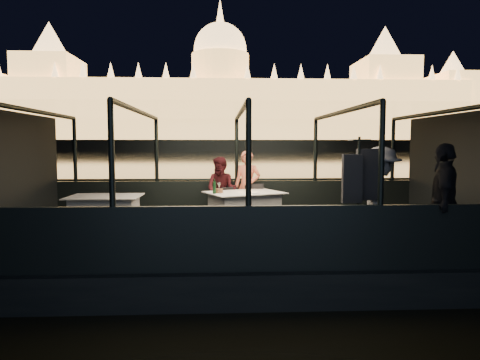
{
  "coord_description": "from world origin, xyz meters",
  "views": [
    {
      "loc": [
        -0.38,
        -7.67,
        2.21
      ],
      "look_at": [
        0.0,
        0.4,
        1.55
      ],
      "focal_mm": 32.0,
      "sensor_mm": 36.0,
      "label": 1
    }
  ],
  "objects_px": {
    "person_woman_coral": "(247,189)",
    "wine_bottle": "(214,186)",
    "passenger_dark": "(443,205)",
    "chair_port_left": "(229,205)",
    "passenger_stripe": "(380,200)",
    "chair_port_right": "(255,204)",
    "person_man_maroon": "(221,189)",
    "coat_stand": "(358,200)",
    "dining_table_central": "(244,211)",
    "dining_table_aft": "(105,213)"
  },
  "relations": [
    {
      "from": "person_woman_coral",
      "to": "wine_bottle",
      "type": "height_order",
      "value": "person_woman_coral"
    },
    {
      "from": "person_woman_coral",
      "to": "passenger_dark",
      "type": "bearing_deg",
      "value": -36.63
    },
    {
      "from": "chair_port_left",
      "to": "passenger_dark",
      "type": "bearing_deg",
      "value": -66.57
    },
    {
      "from": "passenger_stripe",
      "to": "passenger_dark",
      "type": "xyz_separation_m",
      "value": [
        0.72,
        -0.6,
        0.0
      ]
    },
    {
      "from": "chair_port_right",
      "to": "person_man_maroon",
      "type": "relative_size",
      "value": 0.6
    },
    {
      "from": "coat_stand",
      "to": "passenger_stripe",
      "type": "bearing_deg",
      "value": 39.68
    },
    {
      "from": "chair_port_right",
      "to": "passenger_stripe",
      "type": "relative_size",
      "value": 0.51
    },
    {
      "from": "dining_table_central",
      "to": "coat_stand",
      "type": "distance_m",
      "value": 2.86
    },
    {
      "from": "dining_table_aft",
      "to": "person_man_maroon",
      "type": "distance_m",
      "value": 2.48
    },
    {
      "from": "dining_table_central",
      "to": "passenger_dark",
      "type": "relative_size",
      "value": 0.83
    },
    {
      "from": "dining_table_central",
      "to": "chair_port_left",
      "type": "height_order",
      "value": "chair_port_left"
    },
    {
      "from": "coat_stand",
      "to": "chair_port_left",
      "type": "bearing_deg",
      "value": 123.52
    },
    {
      "from": "chair_port_left",
      "to": "chair_port_right",
      "type": "relative_size",
      "value": 0.92
    },
    {
      "from": "person_man_maroon",
      "to": "dining_table_aft",
      "type": "bearing_deg",
      "value": -137.34
    },
    {
      "from": "person_man_maroon",
      "to": "person_woman_coral",
      "type": "bearing_deg",
      "value": 20.6
    },
    {
      "from": "person_woman_coral",
      "to": "coat_stand",
      "type": "bearing_deg",
      "value": -50.3
    },
    {
      "from": "chair_port_right",
      "to": "person_woman_coral",
      "type": "xyz_separation_m",
      "value": [
        -0.14,
        0.27,
        0.3
      ]
    },
    {
      "from": "chair_port_left",
      "to": "coat_stand",
      "type": "relative_size",
      "value": 0.43
    },
    {
      "from": "chair_port_right",
      "to": "person_woman_coral",
      "type": "distance_m",
      "value": 0.43
    },
    {
      "from": "chair_port_left",
      "to": "chair_port_right",
      "type": "height_order",
      "value": "chair_port_right"
    },
    {
      "from": "dining_table_central",
      "to": "chair_port_left",
      "type": "relative_size",
      "value": 1.82
    },
    {
      "from": "person_woman_coral",
      "to": "person_man_maroon",
      "type": "height_order",
      "value": "person_woman_coral"
    },
    {
      "from": "person_woman_coral",
      "to": "passenger_stripe",
      "type": "bearing_deg",
      "value": -39.73
    },
    {
      "from": "dining_table_central",
      "to": "person_woman_coral",
      "type": "relative_size",
      "value": 0.91
    },
    {
      "from": "wine_bottle",
      "to": "chair_port_left",
      "type": "bearing_deg",
      "value": 66.26
    },
    {
      "from": "dining_table_aft",
      "to": "chair_port_left",
      "type": "height_order",
      "value": "chair_port_left"
    },
    {
      "from": "dining_table_aft",
      "to": "chair_port_left",
      "type": "xyz_separation_m",
      "value": [
        2.44,
        0.65,
        0.06
      ]
    },
    {
      "from": "coat_stand",
      "to": "dining_table_central",
      "type": "bearing_deg",
      "value": 123.63
    },
    {
      "from": "coat_stand",
      "to": "wine_bottle",
      "type": "relative_size",
      "value": 6.33
    },
    {
      "from": "dining_table_central",
      "to": "wine_bottle",
      "type": "xyz_separation_m",
      "value": [
        -0.6,
        -0.25,
        0.53
      ]
    },
    {
      "from": "dining_table_aft",
      "to": "person_man_maroon",
      "type": "xyz_separation_m",
      "value": [
        2.27,
        0.92,
        0.36
      ]
    },
    {
      "from": "person_man_maroon",
      "to": "passenger_dark",
      "type": "bearing_deg",
      "value": -24.85
    },
    {
      "from": "dining_table_central",
      "to": "chair_port_right",
      "type": "height_order",
      "value": "chair_port_right"
    },
    {
      "from": "dining_table_central",
      "to": "dining_table_aft",
      "type": "relative_size",
      "value": 1.05
    },
    {
      "from": "dining_table_central",
      "to": "wine_bottle",
      "type": "bearing_deg",
      "value": -157.29
    },
    {
      "from": "chair_port_right",
      "to": "dining_table_central",
      "type": "bearing_deg",
      "value": -116.12
    },
    {
      "from": "person_man_maroon",
      "to": "passenger_dark",
      "type": "distance_m",
      "value": 4.58
    },
    {
      "from": "dining_table_central",
      "to": "wine_bottle",
      "type": "relative_size",
      "value": 5.0
    },
    {
      "from": "chair_port_left",
      "to": "person_woman_coral",
      "type": "distance_m",
      "value": 0.57
    },
    {
      "from": "dining_table_aft",
      "to": "person_man_maroon",
      "type": "relative_size",
      "value": 0.95
    },
    {
      "from": "chair_port_left",
      "to": "person_woman_coral",
      "type": "xyz_separation_m",
      "value": [
        0.4,
        0.27,
        0.3
      ]
    },
    {
      "from": "coat_stand",
      "to": "passenger_stripe",
      "type": "relative_size",
      "value": 1.08
    },
    {
      "from": "passenger_dark",
      "to": "wine_bottle",
      "type": "relative_size",
      "value": 6.03
    },
    {
      "from": "dining_table_aft",
      "to": "chair_port_left",
      "type": "relative_size",
      "value": 1.73
    },
    {
      "from": "passenger_stripe",
      "to": "passenger_dark",
      "type": "distance_m",
      "value": 0.93
    },
    {
      "from": "chair_port_right",
      "to": "person_man_maroon",
      "type": "xyz_separation_m",
      "value": [
        -0.71,
        0.27,
        0.3
      ]
    },
    {
      "from": "chair_port_right",
      "to": "chair_port_left",
      "type": "bearing_deg",
      "value": -177.16
    },
    {
      "from": "passenger_stripe",
      "to": "chair_port_left",
      "type": "bearing_deg",
      "value": 64.45
    },
    {
      "from": "passenger_stripe",
      "to": "wine_bottle",
      "type": "bearing_deg",
      "value": 77.54
    },
    {
      "from": "dining_table_central",
      "to": "passenger_dark",
      "type": "xyz_separation_m",
      "value": [
        2.76,
        -2.55,
        0.47
      ]
    }
  ]
}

